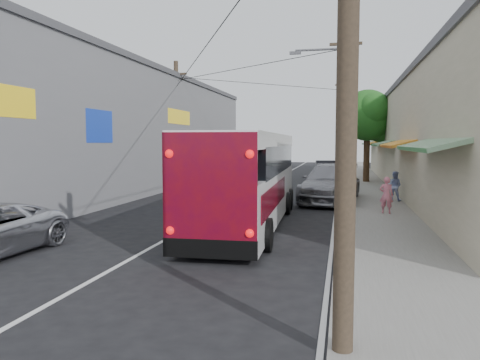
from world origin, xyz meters
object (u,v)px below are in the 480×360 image
(parked_car_mid, at_px, (333,179))
(pedestrian_far, at_px, (394,186))
(parked_suv, at_px, (331,183))
(pedestrian_near, at_px, (386,195))
(coach_bus, at_px, (248,178))
(parked_car_far, at_px, (326,169))

(parked_car_mid, height_order, pedestrian_far, pedestrian_far)
(pedestrian_far, bearing_deg, parked_suv, 22.14)
(parked_suv, relative_size, pedestrian_near, 4.33)
(pedestrian_near, relative_size, pedestrian_far, 1.03)
(coach_bus, bearing_deg, parked_car_mid, 75.56)
(parked_car_far, distance_m, pedestrian_near, 19.66)
(parked_suv, bearing_deg, parked_car_mid, 95.24)
(pedestrian_far, bearing_deg, parked_car_mid, -39.23)
(coach_bus, distance_m, pedestrian_near, 5.84)
(parked_car_far, bearing_deg, pedestrian_far, -82.16)
(parked_car_far, bearing_deg, pedestrian_near, -87.26)
(pedestrian_near, bearing_deg, parked_car_mid, -64.73)
(coach_bus, height_order, parked_suv, coach_bus)
(parked_car_mid, bearing_deg, parked_car_far, 88.84)
(coach_bus, relative_size, parked_suv, 1.78)
(coach_bus, xyz_separation_m, pedestrian_far, (5.68, 7.26, -0.83))
(coach_bus, distance_m, pedestrian_far, 9.25)
(parked_car_mid, distance_m, pedestrian_near, 9.47)
(coach_bus, bearing_deg, parked_car_far, 83.15)
(parked_suv, xyz_separation_m, pedestrian_far, (3.00, 0.13, -0.09))
(parked_car_mid, bearing_deg, parked_suv, -95.63)
(parked_suv, bearing_deg, parked_car_far, 98.23)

